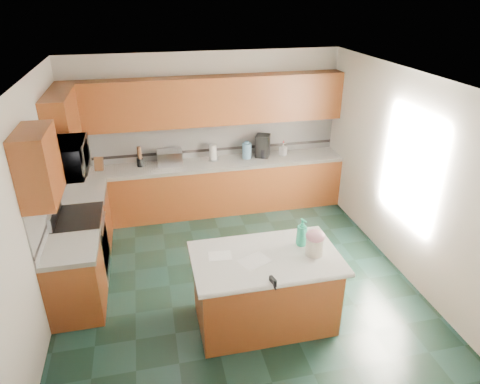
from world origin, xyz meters
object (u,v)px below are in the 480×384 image
object	(u,v)px
island_base	(265,291)
toaster_oven	(170,158)
island_top	(266,258)
coffee_maker	(263,146)
soap_bottle_island	(302,232)
treat_jar	(314,246)
knife_block	(99,164)

from	to	relation	value
island_base	toaster_oven	world-z (taller)	toaster_oven
island_top	coffee_maker	distance (m)	3.10
soap_bottle_island	island_top	bearing A→B (deg)	175.75
toaster_oven	coffee_maker	xyz separation A→B (m)	(1.62, 0.03, 0.08)
treat_jar	coffee_maker	xyz separation A→B (m)	(0.25, 3.07, 0.09)
toaster_oven	island_top	bearing A→B (deg)	-74.16
knife_block	toaster_oven	world-z (taller)	toaster_oven
island_top	soap_bottle_island	world-z (taller)	soap_bottle_island
coffee_maker	treat_jar	bearing A→B (deg)	-69.87
soap_bottle_island	toaster_oven	bearing A→B (deg)	94.40
island_base	island_top	bearing A→B (deg)	0.00
soap_bottle_island	island_base	bearing A→B (deg)	175.75
island_top	treat_jar	world-z (taller)	treat_jar
toaster_oven	coffee_maker	size ratio (longest dim) A/B	1.06
coffee_maker	island_base	bearing A→B (deg)	-79.97
soap_bottle_island	coffee_maker	world-z (taller)	coffee_maker
treat_jar	toaster_oven	distance (m)	3.33
island_top	knife_block	bearing A→B (deg)	123.75
toaster_oven	coffee_maker	bearing A→B (deg)	1.23
island_top	island_base	bearing A→B (deg)	0.00
coffee_maker	island_top	bearing A→B (deg)	-79.97
toaster_oven	soap_bottle_island	bearing A→B (deg)	-65.26
island_base	treat_jar	xyz separation A→B (m)	(0.54, -0.08, 0.59)
island_base	treat_jar	bearing A→B (deg)	-8.30
island_base	coffee_maker	distance (m)	3.16
island_top	soap_bottle_island	xyz separation A→B (m)	(0.46, 0.13, 0.20)
island_top	soap_bottle_island	size ratio (longest dim) A/B	4.89
soap_bottle_island	coffee_maker	bearing A→B (deg)	63.35
island_top	toaster_oven	distance (m)	3.07
treat_jar	coffee_maker	distance (m)	3.08
treat_jar	soap_bottle_island	xyz separation A→B (m)	(-0.07, 0.21, 0.07)
knife_block	coffee_maker	bearing A→B (deg)	10.01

